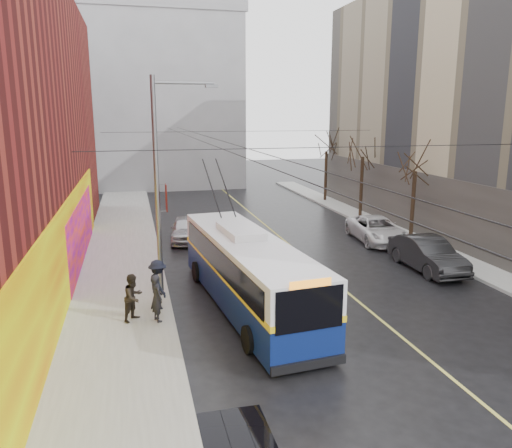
{
  "coord_description": "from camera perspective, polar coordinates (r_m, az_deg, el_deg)",
  "views": [
    {
      "loc": [
        -7.23,
        -10.28,
        7.56
      ],
      "look_at": [
        -1.93,
        11.03,
        2.67
      ],
      "focal_mm": 35.0,
      "sensor_mm": 36.0,
      "label": 1
    }
  ],
  "objects": [
    {
      "name": "ground",
      "position": [
        14.66,
        19.13,
        -19.22
      ],
      "size": [
        140.0,
        140.0,
        0.0
      ],
      "primitive_type": "plane",
      "color": "black",
      "rests_on": "ground"
    },
    {
      "name": "sidewalk_left",
      "position": [
        23.51,
        -15.19,
        -6.45
      ],
      "size": [
        4.0,
        60.0,
        0.15
      ],
      "primitive_type": "cube",
      "color": "gray",
      "rests_on": "ground"
    },
    {
      "name": "sidewalk_right",
      "position": [
        28.56,
        21.34,
        -3.51
      ],
      "size": [
        2.0,
        60.0,
        0.15
      ],
      "primitive_type": "cube",
      "color": "gray",
      "rests_on": "ground"
    },
    {
      "name": "lane_line",
      "position": [
        26.88,
        5.59,
        -3.82
      ],
      "size": [
        0.12,
        50.0,
        0.01
      ],
      "primitive_type": "cube",
      "color": "#BFB74C",
      "rests_on": "ground"
    },
    {
      "name": "building_far",
      "position": [
        55.3,
        -13.06,
        13.76
      ],
      "size": [
        20.5,
        12.1,
        18.0
      ],
      "color": "gray",
      "rests_on": "ground"
    },
    {
      "name": "streetlight_pole",
      "position": [
        20.49,
        -10.82,
        4.74
      ],
      "size": [
        2.65,
        0.6,
        9.0
      ],
      "color": "slate",
      "rests_on": "ground"
    },
    {
      "name": "catenary_wires",
      "position": [
        25.52,
        -3.4,
        9.59
      ],
      "size": [
        18.0,
        60.0,
        0.22
      ],
      "color": "black"
    },
    {
      "name": "tree_near",
      "position": [
        30.99,
        17.82,
        7.19
      ],
      "size": [
        3.2,
        3.2,
        6.4
      ],
      "color": "black",
      "rests_on": "ground"
    },
    {
      "name": "tree_mid",
      "position": [
        37.1,
        12.16,
        8.72
      ],
      "size": [
        3.2,
        3.2,
        6.68
      ],
      "color": "black",
      "rests_on": "ground"
    },
    {
      "name": "tree_far",
      "position": [
        43.49,
        8.08,
        9.25
      ],
      "size": [
        3.2,
        3.2,
        6.57
      ],
      "color": "black",
      "rests_on": "ground"
    },
    {
      "name": "pigeons_flying",
      "position": [
        21.36,
        0.72,
        10.71
      ],
      "size": [
        4.79,
        2.49,
        2.8
      ],
      "color": "slate"
    },
    {
      "name": "trolleybus",
      "position": [
        19.66,
        -0.96,
        -5.37
      ],
      "size": [
        3.53,
        11.57,
        5.42
      ],
      "rotation": [
        0.0,
        0.0,
        0.1
      ],
      "color": "#0B1A53",
      "rests_on": "ground"
    },
    {
      "name": "parked_car_b",
      "position": [
        25.83,
        18.99,
        -3.27
      ],
      "size": [
        1.78,
        4.97,
        1.63
      ],
      "primitive_type": "imported",
      "rotation": [
        0.0,
        0.0,
        -0.01
      ],
      "color": "#242426",
      "rests_on": "ground"
    },
    {
      "name": "parked_car_c",
      "position": [
        30.77,
        13.64,
        -0.62
      ],
      "size": [
        2.91,
        5.48,
        1.47
      ],
      "primitive_type": "imported",
      "rotation": [
        0.0,
        0.0,
        -0.09
      ],
      "color": "silver",
      "rests_on": "ground"
    },
    {
      "name": "following_car",
      "position": [
        30.36,
        -8.02,
        -0.54
      ],
      "size": [
        2.28,
        4.54,
        1.48
      ],
      "primitive_type": "imported",
      "rotation": [
        0.0,
        0.0,
        -0.13
      ],
      "color": "#ACABB0",
      "rests_on": "ground"
    },
    {
      "name": "pedestrian_a",
      "position": [
        18.56,
        -11.28,
        -8.28
      ],
      "size": [
        0.62,
        0.75,
        1.76
      ],
      "primitive_type": "imported",
      "rotation": [
        0.0,
        0.0,
        1.92
      ],
      "color": "black",
      "rests_on": "sidewalk_left"
    },
    {
      "name": "pedestrian_b",
      "position": [
        18.83,
        -13.83,
        -8.12
      ],
      "size": [
        1.06,
        1.07,
        1.75
      ],
      "primitive_type": "imported",
      "rotation": [
        0.0,
        0.0,
        0.85
      ],
      "color": "black",
      "rests_on": "sidewalk_left"
    },
    {
      "name": "pedestrian_c",
      "position": [
        19.68,
        -11.14,
        -6.79
      ],
      "size": [
        1.04,
        1.4,
        1.93
      ],
      "primitive_type": "imported",
      "rotation": [
        0.0,
        0.0,
        1.86
      ],
      "color": "black",
      "rests_on": "sidewalk_left"
    }
  ]
}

